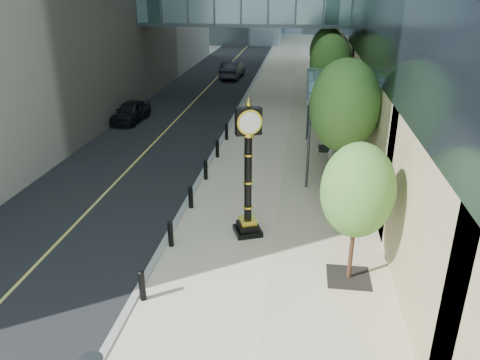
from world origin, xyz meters
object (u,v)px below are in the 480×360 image
street_clock (248,180)px  pedestrian (332,149)px  car_far (233,70)px  car_near (131,111)px

street_clock → pedestrian: 9.02m
pedestrian → car_far: (-8.89, 23.75, 0.02)m
pedestrian → car_far: size_ratio=0.31×
car_near → car_far: size_ratio=0.82×
pedestrian → car_near: 15.09m
pedestrian → car_near: pedestrian is taller
street_clock → car_near: (-9.97, 14.85, -1.57)m
street_clock → pedestrian: street_clock is taller
street_clock → car_far: size_ratio=1.02×
car_near → car_far: (4.63, 17.07, 0.13)m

